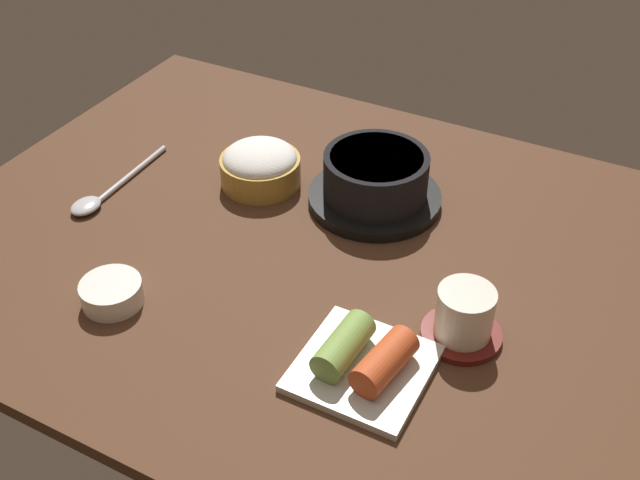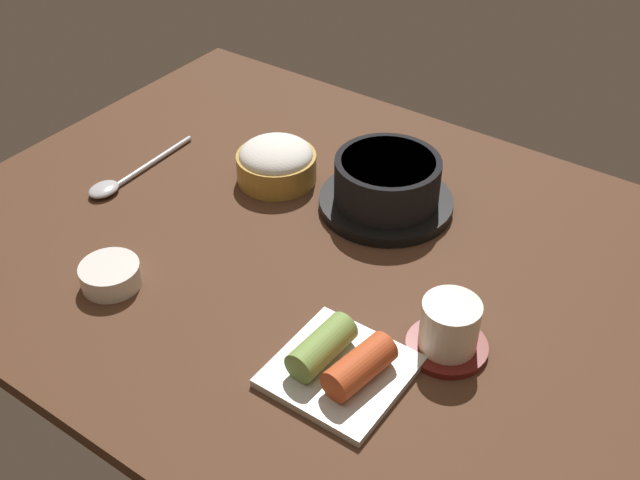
# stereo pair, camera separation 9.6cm
# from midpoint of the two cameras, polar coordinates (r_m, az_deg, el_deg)

# --- Properties ---
(dining_table) EXTENTS (1.00, 0.76, 0.02)m
(dining_table) POSITION_cam_midpoint_polar(r_m,az_deg,el_deg) (1.01, -3.20, -0.93)
(dining_table) COLOR #4C2D1C
(dining_table) RESTS_ON ground
(stone_pot) EXTENTS (0.18, 0.18, 0.08)m
(stone_pot) POSITION_cam_midpoint_polar(r_m,az_deg,el_deg) (1.06, 1.51, 4.30)
(stone_pot) COLOR black
(stone_pot) RESTS_ON dining_table
(rice_bowl) EXTENTS (0.11, 0.11, 0.06)m
(rice_bowl) POSITION_cam_midpoint_polar(r_m,az_deg,el_deg) (1.11, -6.93, 5.40)
(rice_bowl) COLOR #B78C38
(rice_bowl) RESTS_ON dining_table
(tea_cup_with_saucer) EXTENTS (0.09, 0.09, 0.07)m
(tea_cup_with_saucer) POSITION_cam_midpoint_polar(r_m,az_deg,el_deg) (0.86, 7.44, -5.75)
(tea_cup_with_saucer) COLOR maroon
(tea_cup_with_saucer) RESTS_ON dining_table
(kimchi_plate) EXTENTS (0.14, 0.14, 0.05)m
(kimchi_plate) POSITION_cam_midpoint_polar(r_m,az_deg,el_deg) (0.83, -0.13, -9.02)
(kimchi_plate) COLOR silver
(kimchi_plate) RESTS_ON dining_table
(side_bowl_near) EXTENTS (0.07, 0.07, 0.03)m
(side_bowl_near) POSITION_cam_midpoint_polar(r_m,az_deg,el_deg) (0.96, -17.93, -3.80)
(side_bowl_near) COLOR white
(side_bowl_near) RESTS_ON dining_table
(spoon) EXTENTS (0.04, 0.20, 0.01)m
(spoon) POSITION_cam_midpoint_polar(r_m,az_deg,el_deg) (1.14, -18.18, 3.05)
(spoon) COLOR #B7B7BC
(spoon) RESTS_ON dining_table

